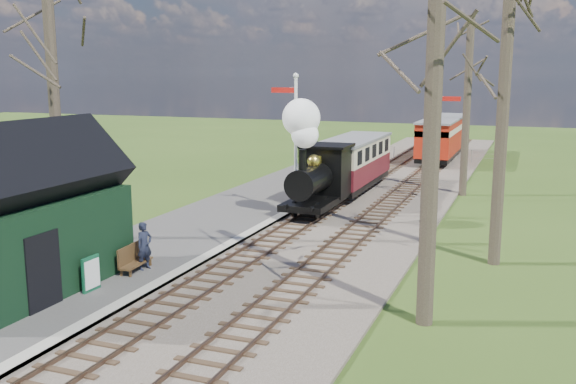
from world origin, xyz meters
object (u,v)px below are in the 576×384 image
at_px(bench, 133,258).
at_px(sign_board, 91,274).
at_px(semaphore_far, 437,133).
at_px(semaphore_near, 294,135).
at_px(locomotive, 316,165).
at_px(station_shed, 23,218).
at_px(red_carriage_b, 448,133).
at_px(red_carriage_a, 437,140).
at_px(person, 144,246).
at_px(coach, 353,161).

bearing_deg(bench, sign_board, -89.62).
bearing_deg(semaphore_far, bench, -114.14).
bearing_deg(semaphore_near, locomotive, 39.33).
xyz_separation_m(station_shed, sign_board, (1.76, 0.54, -1.57)).
xyz_separation_m(semaphore_far, red_carriage_b, (-1.77, 18.32, -1.68)).
relative_size(locomotive, sign_board, 5.04).
bearing_deg(locomotive, semaphore_near, -140.67).
distance_m(station_shed, locomotive, 13.33).
xyz_separation_m(semaphore_near, red_carriage_a, (3.37, 18.82, -1.95)).
height_order(locomotive, person, locomotive).
bearing_deg(station_shed, red_carriage_b, 79.25).
bearing_deg(bench, locomotive, 75.86).
bearing_deg(station_shed, semaphore_far, 64.28).
height_order(semaphore_near, bench, semaphore_near).
bearing_deg(red_carriage_b, person, -98.27).
height_order(station_shed, bench, station_shed).
xyz_separation_m(coach, sign_board, (-2.53, -18.15, -0.97)).
relative_size(coach, red_carriage_b, 1.39).
bearing_deg(locomotive, sign_board, -101.79).
bearing_deg(bench, semaphore_far, 65.86).
bearing_deg(red_carriage_a, coach, -102.10).
bearing_deg(person, red_carriage_a, 7.68).
distance_m(station_shed, bench, 3.53).
bearing_deg(sign_board, semaphore_near, 81.25).
xyz_separation_m(semaphore_near, person, (-1.50, -9.20, -2.67)).
height_order(station_shed, coach, station_shed).
xyz_separation_m(semaphore_near, red_carriage_b, (3.37, 24.32, -1.95)).
bearing_deg(station_shed, semaphore_near, 73.62).
bearing_deg(locomotive, bench, -104.14).
relative_size(locomotive, red_carriage_a, 0.87).
height_order(red_carriage_b, sign_board, red_carriage_b).
distance_m(locomotive, person, 10.17).
bearing_deg(bench, semaphore_near, 79.34).
height_order(semaphore_near, semaphore_far, semaphore_near).
xyz_separation_m(red_carriage_b, sign_board, (-5.13, -35.78, -0.97)).
xyz_separation_m(sign_board, bench, (-0.01, 2.02, -0.11)).
height_order(station_shed, semaphore_near, semaphore_near).
height_order(locomotive, coach, locomotive).
distance_m(red_carriage_b, sign_board, 36.16).
distance_m(red_carriage_a, red_carriage_b, 5.50).
height_order(sign_board, bench, sign_board).
distance_m(semaphore_far, coach, 4.74).
height_order(station_shed, locomotive, locomotive).
bearing_deg(locomotive, red_carriage_b, 83.71).
height_order(coach, person, coach).
bearing_deg(red_carriage_b, station_shed, -100.75).
bearing_deg(semaphore_near, red_carriage_a, 79.85).
relative_size(semaphore_near, red_carriage_b, 1.08).
height_order(locomotive, red_carriage_a, locomotive).
distance_m(semaphore_far, bench, 17.15).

